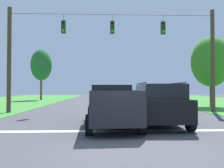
{
  "coord_description": "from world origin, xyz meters",
  "views": [
    {
      "loc": [
        -0.78,
        -6.94,
        1.76
      ],
      "look_at": [
        -0.07,
        12.76,
        2.21
      ],
      "focal_mm": 34.89,
      "sensor_mm": 36.0,
      "label": 1
    }
  ],
  "objects_px": {
    "overhead_signal_span": "(113,55)",
    "suv_black": "(158,103)",
    "tree_roadside_left": "(41,65)",
    "tree_roadside_right": "(211,62)",
    "pickup_truck": "(111,106)",
    "distant_car_crossing_white": "(106,96)"
  },
  "relations": [
    {
      "from": "pickup_truck",
      "to": "tree_roadside_left",
      "type": "xyz_separation_m",
      "value": [
        -10.19,
        24.08,
        4.52
      ]
    },
    {
      "from": "distant_car_crossing_white",
      "to": "tree_roadside_left",
      "type": "height_order",
      "value": "tree_roadside_left"
    },
    {
      "from": "suv_black",
      "to": "distant_car_crossing_white",
      "type": "distance_m",
      "value": 21.34
    },
    {
      "from": "overhead_signal_span",
      "to": "tree_roadside_left",
      "type": "xyz_separation_m",
      "value": [
        -10.49,
        18.06,
        1.21
      ]
    },
    {
      "from": "distant_car_crossing_white",
      "to": "pickup_truck",
      "type": "bearing_deg",
      "value": -89.81
    },
    {
      "from": "suv_black",
      "to": "tree_roadside_right",
      "type": "distance_m",
      "value": 13.36
    },
    {
      "from": "overhead_signal_span",
      "to": "pickup_truck",
      "type": "bearing_deg",
      "value": -92.89
    },
    {
      "from": "suv_black",
      "to": "tree_roadside_right",
      "type": "relative_size",
      "value": 0.71
    },
    {
      "from": "pickup_truck",
      "to": "tree_roadside_left",
      "type": "relative_size",
      "value": 0.69
    },
    {
      "from": "suv_black",
      "to": "distant_car_crossing_white",
      "type": "xyz_separation_m",
      "value": [
        -2.36,
        21.2,
        -0.27
      ]
    },
    {
      "from": "overhead_signal_span",
      "to": "suv_black",
      "type": "xyz_separation_m",
      "value": [
        1.99,
        -5.74,
        -3.22
      ]
    },
    {
      "from": "tree_roadside_left",
      "to": "suv_black",
      "type": "bearing_deg",
      "value": -62.32
    },
    {
      "from": "suv_black",
      "to": "distant_car_crossing_white",
      "type": "relative_size",
      "value": 1.09
    },
    {
      "from": "suv_black",
      "to": "pickup_truck",
      "type": "bearing_deg",
      "value": -172.99
    },
    {
      "from": "pickup_truck",
      "to": "tree_roadside_right",
      "type": "height_order",
      "value": "tree_roadside_right"
    },
    {
      "from": "pickup_truck",
      "to": "suv_black",
      "type": "height_order",
      "value": "suv_black"
    },
    {
      "from": "suv_black",
      "to": "tree_roadside_left",
      "type": "bearing_deg",
      "value": 117.68
    },
    {
      "from": "distant_car_crossing_white",
      "to": "tree_roadside_right",
      "type": "bearing_deg",
      "value": -46.99
    },
    {
      "from": "tree_roadside_left",
      "to": "distant_car_crossing_white",
      "type": "bearing_deg",
      "value": -14.39
    },
    {
      "from": "tree_roadside_right",
      "to": "suv_black",
      "type": "bearing_deg",
      "value": -127.09
    },
    {
      "from": "overhead_signal_span",
      "to": "tree_roadside_left",
      "type": "height_order",
      "value": "tree_roadside_left"
    },
    {
      "from": "suv_black",
      "to": "overhead_signal_span",
      "type": "bearing_deg",
      "value": 109.09
    }
  ]
}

